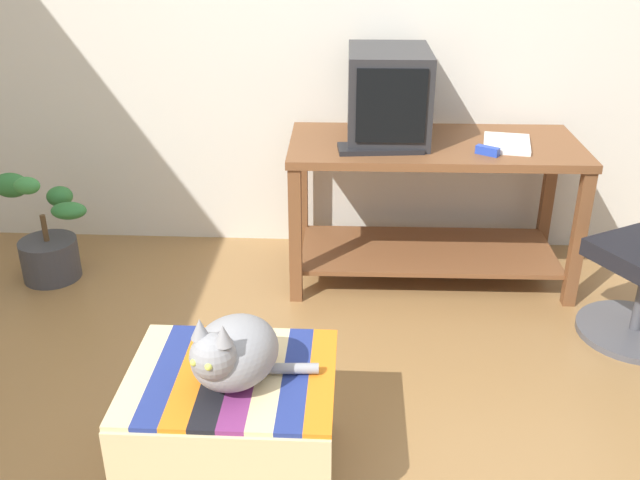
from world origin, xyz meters
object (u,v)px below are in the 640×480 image
at_px(tv_monitor, 388,96).
at_px(book, 507,144).
at_px(cat, 232,352).
at_px(stapler, 488,151).
at_px(ottoman_with_blanket, 233,423).
at_px(desk, 432,186).
at_px(keyboard, 380,148).
at_px(potted_plant, 47,241).

height_order(tv_monitor, book, tv_monitor).
xyz_separation_m(cat, stapler, (0.99, 1.35, 0.23)).
xyz_separation_m(ottoman_with_blanket, stapler, (1.01, 1.31, 0.56)).
bearing_deg(tv_monitor, desk, -14.11).
relative_size(tv_monitor, cat, 1.17).
distance_m(ottoman_with_blanket, cat, 0.32).
distance_m(keyboard, cat, 1.49).
bearing_deg(potted_plant, cat, -49.02).
distance_m(keyboard, potted_plant, 1.80).
distance_m(desk, book, 0.42).
distance_m(ottoman_with_blanket, stapler, 1.75).
bearing_deg(tv_monitor, potted_plant, -174.95).
relative_size(keyboard, stapler, 3.64).
distance_m(book, stapler, 0.18).
distance_m(keyboard, book, 0.62).
bearing_deg(cat, book, 75.38).
relative_size(book, potted_plant, 0.47).
xyz_separation_m(keyboard, potted_plant, (-1.72, 0.02, -0.54)).
bearing_deg(ottoman_with_blanket, cat, -65.27).
bearing_deg(potted_plant, stapler, -1.36).
xyz_separation_m(potted_plant, stapler, (2.21, -0.05, 0.55)).
bearing_deg(tv_monitor, ottoman_with_blanket, -110.54).
distance_m(ottoman_with_blanket, potted_plant, 1.82).
xyz_separation_m(keyboard, ottoman_with_blanket, (-0.51, -1.34, -0.55)).
xyz_separation_m(book, ottoman_with_blanket, (-1.13, -1.45, -0.55)).
relative_size(potted_plant, stapler, 5.55).
xyz_separation_m(cat, potted_plant, (-1.22, 1.41, -0.32)).
relative_size(tv_monitor, stapler, 4.77).
relative_size(tv_monitor, keyboard, 1.31).
relative_size(desk, ottoman_with_blanket, 2.10).
bearing_deg(potted_plant, ottoman_with_blanket, -48.58).
xyz_separation_m(desk, book, (0.34, -0.04, 0.25)).
distance_m(tv_monitor, ottoman_with_blanket, 1.81).
distance_m(keyboard, stapler, 0.50).
bearing_deg(cat, potted_plant, 152.91).
height_order(cat, stapler, stapler).
height_order(desk, book, book).
relative_size(cat, potted_plant, 0.74).
distance_m(cat, potted_plant, 1.89).
distance_m(desk, tv_monitor, 0.51).
relative_size(keyboard, potted_plant, 0.65).
height_order(cat, potted_plant, cat).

